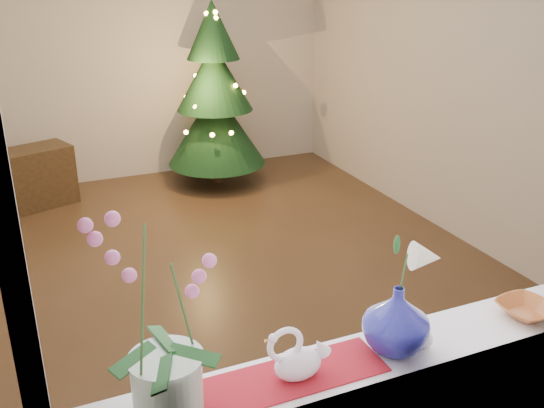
% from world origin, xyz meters
% --- Properties ---
extents(ground, '(5.00, 5.00, 0.00)m').
position_xyz_m(ground, '(0.00, 0.00, 0.00)').
color(ground, '#3E2919').
rests_on(ground, ground).
extents(wall_back, '(4.50, 0.10, 2.70)m').
position_xyz_m(wall_back, '(0.00, 2.50, 1.35)').
color(wall_back, beige).
rests_on(wall_back, ground).
extents(wall_front, '(4.50, 0.10, 2.70)m').
position_xyz_m(wall_front, '(0.00, -2.50, 1.35)').
color(wall_front, beige).
rests_on(wall_front, ground).
extents(wall_right, '(0.10, 5.00, 2.70)m').
position_xyz_m(wall_right, '(2.25, 0.00, 1.35)').
color(wall_right, beige).
rests_on(wall_right, ground).
extents(windowsill, '(2.20, 0.26, 0.04)m').
position_xyz_m(windowsill, '(0.00, -2.37, 0.90)').
color(windowsill, white).
rests_on(windowsill, window_apron).
extents(window_frame, '(2.22, 0.06, 1.60)m').
position_xyz_m(window_frame, '(0.00, -2.47, 1.70)').
color(window_frame, white).
rests_on(window_frame, windowsill).
extents(runner, '(0.70, 0.20, 0.01)m').
position_xyz_m(runner, '(-0.38, -2.37, 0.92)').
color(runner, maroon).
rests_on(runner, windowsill).
extents(orchid_pot, '(0.24, 0.24, 0.65)m').
position_xyz_m(orchid_pot, '(-0.74, -2.37, 1.24)').
color(orchid_pot, silver).
rests_on(orchid_pot, windowsill).
extents(swan, '(0.22, 0.10, 0.18)m').
position_xyz_m(swan, '(-0.32, -2.38, 1.01)').
color(swan, white).
rests_on(swan, windowsill).
extents(blue_vase, '(0.27, 0.27, 0.27)m').
position_xyz_m(blue_vase, '(0.04, -2.37, 1.06)').
color(blue_vase, navy).
rests_on(blue_vase, windowsill).
extents(lily, '(0.15, 0.09, 0.20)m').
position_xyz_m(lily, '(0.04, -2.37, 1.29)').
color(lily, beige).
rests_on(lily, blue_vase).
extents(paperweight, '(0.08, 0.08, 0.06)m').
position_xyz_m(paperweight, '(0.14, -2.40, 0.95)').
color(paperweight, silver).
rests_on(paperweight, windowsill).
extents(amber_dish, '(0.18, 0.18, 0.04)m').
position_xyz_m(amber_dish, '(0.62, -2.39, 0.94)').
color(amber_dish, '#A15324').
rests_on(amber_dish, windowsill).
extents(xmas_tree, '(1.13, 1.13, 1.83)m').
position_xyz_m(xmas_tree, '(0.85, 1.95, 0.91)').
color(xmas_tree, black).
rests_on(xmas_tree, ground).
extents(side_table, '(0.83, 0.60, 0.56)m').
position_xyz_m(side_table, '(-0.96, 1.98, 0.28)').
color(side_table, black).
rests_on(side_table, ground).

